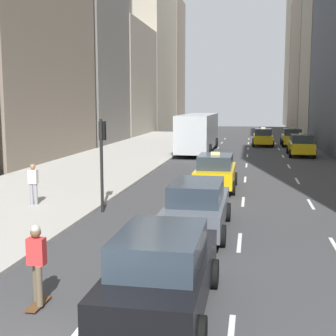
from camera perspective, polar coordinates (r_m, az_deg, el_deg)
name	(u,v)px	position (r m, az deg, el deg)	size (l,w,h in m)	color
sidewalk_left	(115,160)	(34.62, -6.53, 1.02)	(8.00, 66.00, 0.15)	#ADAAA3
lane_markings	(246,172)	(29.22, 9.47, -0.44)	(5.72, 56.00, 0.01)	white
building_row_left	(94,12)	(53.11, -9.04, 18.30)	(6.00, 90.88, 36.59)	gray
taxi_lead	(292,137)	(47.60, 14.86, 3.66)	(2.02, 4.40, 1.87)	yellow
taxi_second	(301,145)	(38.77, 15.91, 2.71)	(2.02, 4.40, 1.87)	yellow
taxi_third	(216,172)	(22.91, 5.82, -0.45)	(2.02, 4.40, 1.87)	yellow
taxi_fourth	(263,137)	(47.05, 11.49, 3.72)	(2.02, 4.40, 1.87)	yellow
sedan_black_near	(197,206)	(15.32, 3.60, -4.63)	(2.02, 4.95, 1.71)	#565B66
sedan_silver_behind	(162,271)	(9.51, -0.70, -12.42)	(2.02, 4.68, 1.76)	black
city_bus	(198,131)	(40.31, 3.72, 4.47)	(2.80, 11.61, 3.25)	#B7BCC1
skateboarder	(37,262)	(10.17, -15.71, -10.94)	(0.36, 0.80, 1.75)	brown
pedestrian_mid_block	(33,182)	(19.44, -16.10, -1.66)	(0.36, 0.22, 1.65)	gray
traffic_light_pole	(102,150)	(18.11, -8.04, 2.17)	(0.24, 0.42, 3.60)	black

